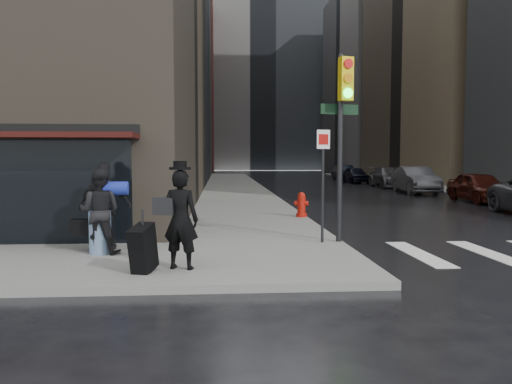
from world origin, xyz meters
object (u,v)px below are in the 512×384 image
at_px(man_jeans, 100,211).
at_px(man_overcoat, 173,224).
at_px(traffic_light, 341,121).
at_px(fire_hydrant, 301,206).
at_px(parked_car_3, 389,177).
at_px(parked_car_2, 415,180).
at_px(parked_car_4, 355,175).
at_px(parked_car_1, 479,187).
at_px(parked_car_5, 345,172).
at_px(man_greycoat, 105,206).

bearing_deg(man_jeans, man_overcoat, 142.59).
distance_m(traffic_light, fire_hydrant, 5.65).
bearing_deg(parked_car_3, fire_hydrant, -115.85).
bearing_deg(parked_car_2, parked_car_4, 95.27).
bearing_deg(parked_car_3, parked_car_4, 98.90).
bearing_deg(traffic_light, parked_car_1, 35.34).
bearing_deg(parked_car_3, parked_car_2, -93.60).
bearing_deg(parked_car_4, man_overcoat, -111.26).
distance_m(traffic_light, parked_car_4, 30.99).
xyz_separation_m(parked_car_2, parked_car_5, (0.26, 18.20, -0.09)).
distance_m(fire_hydrant, parked_car_5, 32.05).
relative_size(man_greycoat, fire_hydrant, 2.28).
height_order(parked_car_2, parked_car_3, parked_car_2).
xyz_separation_m(traffic_light, parked_car_4, (8.52, 29.71, -2.32)).
bearing_deg(parked_car_5, man_jeans, -114.86).
xyz_separation_m(man_greycoat, fire_hydrant, (5.23, 5.73, -0.58)).
bearing_deg(man_overcoat, man_jeans, -27.91).
bearing_deg(traffic_light, man_overcoat, -158.88).
distance_m(man_overcoat, parked_car_2, 23.80).
xyz_separation_m(man_jeans, parked_car_5, (14.46, 36.82, -0.33)).
relative_size(traffic_light, parked_car_5, 1.03).
height_order(parked_car_3, parked_car_4, parked_car_3).
relative_size(man_overcoat, parked_car_2, 0.41).
bearing_deg(traffic_light, parked_car_4, 59.17).
bearing_deg(man_greycoat, traffic_light, -171.75).
bearing_deg(parked_car_3, man_overcoat, -115.24).
height_order(man_jeans, parked_car_1, man_jeans).
bearing_deg(man_overcoat, parked_car_1, -116.87).
relative_size(man_overcoat, parked_car_1, 0.46).
distance_m(man_overcoat, parked_car_4, 34.60).
distance_m(man_jeans, parked_car_4, 33.73).
height_order(man_overcoat, parked_car_5, man_overcoat).
height_order(man_overcoat, man_jeans, man_overcoat).
distance_m(man_jeans, traffic_light, 5.79).
bearing_deg(parked_car_5, parked_car_4, -99.03).
height_order(parked_car_1, parked_car_3, parked_car_1).
xyz_separation_m(man_overcoat, parked_car_4, (12.19, 32.38, -0.30)).
relative_size(man_greycoat, parked_car_3, 0.38).
bearing_deg(man_jeans, fire_hydrant, -123.94).
distance_m(man_overcoat, parked_car_3, 29.36).
distance_m(man_overcoat, parked_car_1, 19.42).
height_order(parked_car_3, parked_car_5, parked_car_3).
distance_m(parked_car_1, parked_car_3, 12.14).
bearing_deg(parked_car_4, parked_car_5, 83.77).
xyz_separation_m(man_greycoat, parked_car_5, (14.43, 36.43, -0.40)).
distance_m(parked_car_4, parked_car_5, 6.10).
bearing_deg(man_jeans, traffic_light, -162.24).
bearing_deg(parked_car_4, man_greycoat, -115.12).
xyz_separation_m(parked_car_3, parked_car_4, (-0.83, 6.07, -0.05)).
bearing_deg(man_greycoat, parked_car_1, -139.58).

